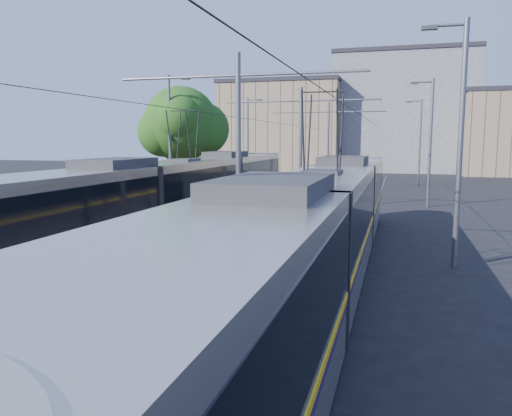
% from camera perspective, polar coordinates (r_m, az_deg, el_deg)
% --- Properties ---
extents(ground, '(160.00, 160.00, 0.00)m').
position_cam_1_polar(ground, '(11.66, -14.46, -13.68)').
color(ground, black).
rests_on(ground, ground).
extents(platform, '(4.00, 50.00, 0.30)m').
position_cam_1_polar(platform, '(27.22, 3.84, -0.85)').
color(platform, gray).
rests_on(platform, ground).
extents(tactile_strip_left, '(0.70, 50.00, 0.01)m').
position_cam_1_polar(tactile_strip_left, '(27.53, 0.89, -0.41)').
color(tactile_strip_left, gray).
rests_on(tactile_strip_left, platform).
extents(tactile_strip_right, '(0.70, 50.00, 0.01)m').
position_cam_1_polar(tactile_strip_right, '(26.93, 6.86, -0.65)').
color(tactile_strip_right, gray).
rests_on(tactile_strip_right, platform).
extents(rails, '(8.71, 70.00, 0.03)m').
position_cam_1_polar(rails, '(27.24, 3.84, -1.13)').
color(rails, gray).
rests_on(rails, ground).
extents(tram_left, '(2.43, 28.18, 5.50)m').
position_cam_1_polar(tram_left, '(22.66, -8.17, 1.33)').
color(tram_left, black).
rests_on(tram_left, ground).
extents(tram_right, '(2.43, 27.94, 5.50)m').
position_cam_1_polar(tram_right, '(13.97, 7.45, -2.01)').
color(tram_right, black).
rests_on(tram_right, ground).
extents(catenary, '(9.20, 70.00, 7.00)m').
position_cam_1_polar(catenary, '(24.14, 2.50, 8.48)').
color(catenary, slate).
rests_on(catenary, platform).
extents(street_lamps, '(15.18, 38.22, 8.00)m').
position_cam_1_polar(street_lamps, '(30.84, 5.47, 7.65)').
color(street_lamps, slate).
rests_on(street_lamps, ground).
extents(shelter, '(0.99, 1.23, 2.37)m').
position_cam_1_polar(shelter, '(22.61, 1.76, 0.97)').
color(shelter, black).
rests_on(shelter, platform).
extents(tree, '(5.24, 4.84, 7.61)m').
position_cam_1_polar(tree, '(32.53, -7.90, 9.32)').
color(tree, '#382314').
rests_on(tree, ground).
extents(building_left, '(16.32, 12.24, 12.23)m').
position_cam_1_polar(building_left, '(71.08, 3.24, 9.27)').
color(building_left, gray).
rests_on(building_left, ground).
extents(building_centre, '(18.36, 14.28, 15.88)m').
position_cam_1_polar(building_centre, '(73.42, 16.45, 10.35)').
color(building_centre, gray).
rests_on(building_centre, ground).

